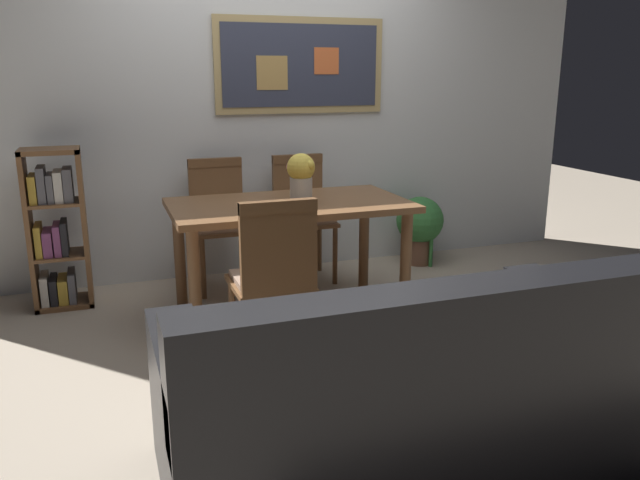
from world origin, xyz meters
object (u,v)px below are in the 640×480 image
Objects in this scene: flower_vase at (301,174)px; dining_chair_far_left at (219,213)px; leather_couch at (407,400)px; dining_chair_far_right at (302,207)px; bookshelf at (56,231)px; dining_table at (290,218)px; dining_chair_near_left at (274,270)px; potted_ivy at (420,225)px.

dining_chair_far_left is at bearing 118.90° from flower_vase.
dining_chair_far_left reaches higher than leather_couch.
dining_chair_far_right is 1.69m from bookshelf.
dining_table is at bearing 87.68° from leather_couch.
flower_vase is at bearing 62.43° from dining_chair_near_left.
dining_chair_near_left is 1.56× the size of potted_ivy.
dining_chair_near_left is at bearing -138.18° from potted_ivy.
flower_vase is (0.39, -0.70, 0.36)m from dining_chair_far_left.
dining_chair_far_right is at bearing 71.97° from flower_vase.
dining_chair_near_left reaches higher than leather_couch.
leather_couch reaches higher than dining_table.
dining_chair_far_right is 0.61m from dining_chair_far_left.
potted_ivy is (2.67, 0.06, -0.19)m from bookshelf.
leather_couch is 1.74× the size of bookshelf.
bookshelf is at bearing -176.90° from dining_chair_far_left.
bookshelf is at bearing -178.63° from potted_ivy.
dining_chair_far_left is 3.11× the size of flower_vase.
potted_ivy is 1.52m from flower_vase.
potted_ivy is (1.37, 2.46, 0.01)m from leather_couch.
potted_ivy is at bearing 1.37° from bookshelf.
dining_chair_near_left is (-0.60, -1.42, 0.00)m from dining_chair_far_right.
dining_table is at bearing -113.32° from dining_chair_far_right.
dining_chair_far_left is 2.47m from leather_couch.
leather_couch is at bearing -94.91° from flower_vase.
dining_chair_far_left is 1.62m from potted_ivy.
dining_table is at bearing -151.00° from potted_ivy.
dining_chair_far_left is at bearing 3.10° from bookshelf.
leather_couch reaches higher than potted_ivy.
flower_vase reaches higher than dining_chair_far_right.
flower_vase reaches higher than dining_table.
flower_vase is at bearing -23.72° from bookshelf.
dining_table is 1.59× the size of dining_chair_far_left.
dining_table is at bearing -25.43° from bookshelf.
leather_couch is (0.23, -1.03, -0.23)m from dining_chair_near_left.
dining_chair_far_right is at bearing 0.02° from dining_chair_far_left.
bookshelf reaches higher than dining_chair_near_left.
flower_vase is at bearing -149.94° from potted_ivy.
dining_table is 1.59× the size of dining_chair_far_right.
dining_table is 0.78m from dining_chair_far_right.
bookshelf is (-1.08, 1.36, -0.03)m from dining_chair_near_left.
dining_chair_near_left is at bearing -117.57° from flower_vase.
dining_chair_far_left is 0.88× the size of bookshelf.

